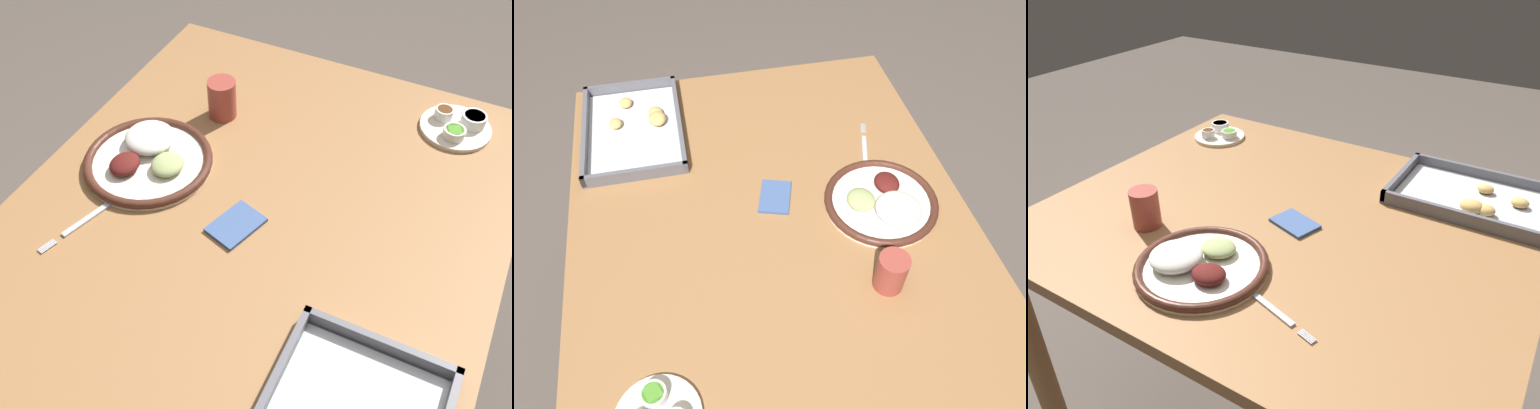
# 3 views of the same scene
# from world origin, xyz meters

# --- Properties ---
(dining_table) EXTENTS (1.13, 0.94, 0.74)m
(dining_table) POSITION_xyz_m (0.00, 0.00, 0.63)
(dining_table) COLOR olive
(dining_table) RESTS_ON ground_plane
(dinner_plate) EXTENTS (0.27, 0.27, 0.05)m
(dinner_plate) POSITION_xyz_m (-0.05, -0.27, 0.75)
(dinner_plate) COLOR white
(dinner_plate) RESTS_ON dining_table
(fork) EXTENTS (0.20, 0.07, 0.00)m
(fork) POSITION_xyz_m (0.14, -0.29, 0.74)
(fork) COLOR #B2B2B7
(fork) RESTS_ON dining_table
(saucer_plate) EXTENTS (0.16, 0.16, 0.04)m
(saucer_plate) POSITION_xyz_m (-0.44, 0.30, 0.75)
(saucer_plate) COLOR beige
(saucer_plate) RESTS_ON dining_table
(baking_tray) EXTENTS (0.38, 0.27, 0.04)m
(baking_tray) POSITION_xyz_m (0.36, 0.30, 0.75)
(baking_tray) COLOR #595960
(baking_tray) RESTS_ON dining_table
(drinking_cup) EXTENTS (0.06, 0.06, 0.09)m
(drinking_cup) POSITION_xyz_m (-0.26, -0.20, 0.78)
(drinking_cup) COLOR #993D33
(drinking_cup) RESTS_ON dining_table
(napkin) EXTENTS (0.12, 0.10, 0.01)m
(napkin) POSITION_xyz_m (0.03, -0.02, 0.74)
(napkin) COLOR #3F598C
(napkin) RESTS_ON dining_table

